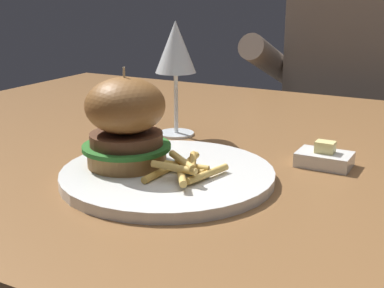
{
  "coord_description": "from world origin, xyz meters",
  "views": [
    {
      "loc": [
        0.27,
        -0.75,
        0.98
      ],
      "look_at": [
        -0.05,
        -0.16,
        0.78
      ],
      "focal_mm": 50.0,
      "sensor_mm": 36.0,
      "label": 1
    }
  ],
  "objects_px": {
    "main_plate": "(168,175)",
    "butter_dish": "(324,158)",
    "diner_person": "(351,140)",
    "burger_sandwich": "(126,122)",
    "wine_glass": "(176,51)"
  },
  "relations": [
    {
      "from": "burger_sandwich",
      "to": "diner_person",
      "type": "bearing_deg",
      "value": 83.86
    },
    {
      "from": "burger_sandwich",
      "to": "diner_person",
      "type": "distance_m",
      "value": 0.99
    },
    {
      "from": "burger_sandwich",
      "to": "diner_person",
      "type": "height_order",
      "value": "diner_person"
    },
    {
      "from": "wine_glass",
      "to": "butter_dish",
      "type": "distance_m",
      "value": 0.3
    },
    {
      "from": "main_plate",
      "to": "burger_sandwich",
      "type": "height_order",
      "value": "burger_sandwich"
    },
    {
      "from": "main_plate",
      "to": "diner_person",
      "type": "xyz_separation_m",
      "value": [
        0.04,
        0.94,
        -0.18
      ]
    },
    {
      "from": "butter_dish",
      "to": "diner_person",
      "type": "bearing_deg",
      "value": 98.77
    },
    {
      "from": "burger_sandwich",
      "to": "wine_glass",
      "type": "height_order",
      "value": "wine_glass"
    },
    {
      "from": "burger_sandwich",
      "to": "diner_person",
      "type": "xyz_separation_m",
      "value": [
        0.1,
        0.95,
        -0.25
      ]
    },
    {
      "from": "main_plate",
      "to": "butter_dish",
      "type": "bearing_deg",
      "value": 42.86
    },
    {
      "from": "wine_glass",
      "to": "butter_dish",
      "type": "height_order",
      "value": "wine_glass"
    },
    {
      "from": "burger_sandwich",
      "to": "butter_dish",
      "type": "height_order",
      "value": "burger_sandwich"
    },
    {
      "from": "butter_dish",
      "to": "diner_person",
      "type": "distance_m",
      "value": 0.82
    },
    {
      "from": "wine_glass",
      "to": "butter_dish",
      "type": "xyz_separation_m",
      "value": [
        0.27,
        -0.04,
        -0.13
      ]
    },
    {
      "from": "main_plate",
      "to": "diner_person",
      "type": "height_order",
      "value": "diner_person"
    }
  ]
}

